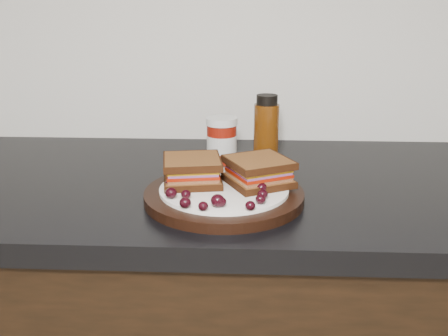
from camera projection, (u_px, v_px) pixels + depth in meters
The scene contains 26 objects.
countertop at pixel (172, 187), 1.00m from camera, with size 3.98×0.60×0.04m, color black.
plate at pixel (224, 196), 0.88m from camera, with size 0.28×0.28×0.02m, color black.
sandwich_left at pixel (192, 170), 0.89m from camera, with size 0.10×0.10×0.05m, color brown, non-canonical shape.
sandwich_right at pixel (258, 171), 0.88m from camera, with size 0.10×0.10×0.05m, color brown, non-canonical shape.
grape_0 at pixel (171, 193), 0.82m from camera, with size 0.02×0.02×0.02m, color black.
grape_1 at pixel (186, 194), 0.82m from camera, with size 0.02×0.02×0.02m, color black.
grape_2 at pixel (185, 203), 0.78m from camera, with size 0.02×0.02×0.02m, color black.
grape_3 at pixel (203, 206), 0.77m from camera, with size 0.02×0.02×0.01m, color black.
grape_4 at pixel (218, 201), 0.79m from camera, with size 0.02×0.02×0.02m, color black.
grape_5 at pixel (221, 202), 0.79m from camera, with size 0.02×0.02×0.02m, color black.
grape_6 at pixel (250, 206), 0.77m from camera, with size 0.02×0.02×0.02m, color black.
grape_7 at pixel (261, 199), 0.80m from camera, with size 0.02×0.02×0.02m, color black.
grape_8 at pixel (263, 194), 0.82m from camera, with size 0.02×0.02×0.02m, color black.
grape_9 at pixel (261, 188), 0.84m from camera, with size 0.02×0.02×0.02m, color black.
grape_10 at pixel (277, 184), 0.86m from camera, with size 0.02×0.02×0.02m, color black.
grape_11 at pixel (258, 183), 0.87m from camera, with size 0.02×0.02×0.01m, color black.
grape_12 at pixel (262, 176), 0.91m from camera, with size 0.02×0.02×0.02m, color black.
grape_13 at pixel (197, 171), 0.93m from camera, with size 0.02×0.02×0.01m, color black.
grape_14 at pixel (184, 177), 0.90m from camera, with size 0.02×0.02×0.02m, color black.
grape_15 at pixel (189, 182), 0.87m from camera, with size 0.02×0.02×0.02m, color black.
grape_16 at pixel (170, 184), 0.86m from camera, with size 0.02×0.02×0.02m, color black.
grape_17 at pixel (203, 175), 0.91m from camera, with size 0.02×0.02×0.02m, color black.
grape_18 at pixel (175, 178), 0.89m from camera, with size 0.02×0.02×0.02m, color black.
grape_19 at pixel (179, 179), 0.89m from camera, with size 0.02×0.02×0.02m, color black.
condiment_jar at pixel (222, 140), 1.08m from camera, with size 0.07×0.07×0.10m, color maroon.
oil_bottle at pixel (266, 129), 1.07m from camera, with size 0.05×0.05×0.15m, color #4F2507.
Camera 1 is at (0.15, 0.77, 1.23)m, focal length 40.00 mm.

